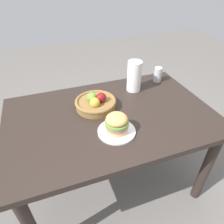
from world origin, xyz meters
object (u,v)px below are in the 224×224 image
(soda_can, at_px, (158,75))
(plate, at_px, (117,131))
(fruit_basket, at_px, (96,103))
(paper_towel_roll, at_px, (134,76))
(sandwich, at_px, (117,123))

(soda_can, bearing_deg, plate, -138.82)
(fruit_basket, xyz_separation_m, paper_towel_roll, (0.35, 0.14, 0.08))
(paper_towel_roll, bearing_deg, sandwich, -125.67)
(plate, distance_m, paper_towel_roll, 0.54)
(soda_can, bearing_deg, sandwich, -138.82)
(sandwich, distance_m, paper_towel_roll, 0.53)
(fruit_basket, bearing_deg, plate, -81.03)
(soda_can, relative_size, paper_towel_roll, 0.53)
(sandwich, relative_size, soda_can, 1.13)
(fruit_basket, relative_size, paper_towel_roll, 1.21)
(fruit_basket, height_order, paper_towel_roll, paper_towel_roll)
(fruit_basket, distance_m, paper_towel_roll, 0.39)
(plate, relative_size, fruit_basket, 0.80)
(sandwich, bearing_deg, paper_towel_roll, 54.33)
(plate, distance_m, soda_can, 0.75)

